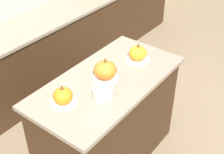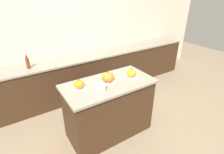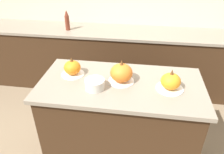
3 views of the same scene
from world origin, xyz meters
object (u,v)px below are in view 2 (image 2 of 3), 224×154
object	(u,v)px
mixing_bowl	(101,87)
pumpkin_cake_center	(108,77)
bottle_tall	(27,61)
pumpkin_cake_right	(131,73)
pumpkin_cake_left	(79,85)

from	to	relation	value
mixing_bowl	pumpkin_cake_center	bearing A→B (deg)	33.51
bottle_tall	mixing_bowl	size ratio (longest dim) A/B	1.75
pumpkin_cake_right	pumpkin_cake_left	bearing A→B (deg)	172.80
pumpkin_cake_right	bottle_tall	xyz separation A→B (m)	(-1.28, 1.34, 0.03)
bottle_tall	mixing_bowl	bearing A→B (deg)	-63.98
bottle_tall	pumpkin_cake_center	bearing A→B (deg)	-55.22
pumpkin_cake_left	pumpkin_cake_center	bearing A→B (deg)	-6.52
pumpkin_cake_left	mixing_bowl	bearing A→B (deg)	-37.48
pumpkin_cake_left	bottle_tall	bearing A→B (deg)	110.18
bottle_tall	mixing_bowl	xyz separation A→B (m)	(0.69, -1.41, -0.05)
pumpkin_cake_center	mixing_bowl	distance (m)	0.24
pumpkin_cake_center	pumpkin_cake_right	world-z (taller)	pumpkin_cake_center
pumpkin_cake_left	pumpkin_cake_right	size ratio (longest dim) A/B	0.92
pumpkin_cake_center	mixing_bowl	bearing A→B (deg)	-146.49
pumpkin_cake_center	bottle_tall	bearing A→B (deg)	124.78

